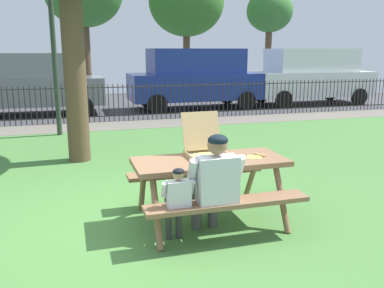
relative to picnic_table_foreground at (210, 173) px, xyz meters
The scene contains 15 objects.
ground 2.23m from the picnic_table_foreground, 118.86° to the left, with size 28.00×11.40×0.02m, color #4B803C.
cobblestone_walkway 6.98m from the picnic_table_foreground, 98.57° to the left, with size 28.00×1.40×0.01m, color slate.
street_asphalt 11.58m from the picnic_table_foreground, 95.14° to the left, with size 28.00×7.87×0.01m, color #424247.
picnic_table_foreground is the anchor object (origin of this frame).
pizza_box_open 0.31m from the picnic_table_foreground, 90.74° to the left, with size 0.50×0.59×0.51m.
pizza_slice_on_table 0.60m from the picnic_table_foreground, ahead, with size 0.25×0.23×0.02m.
adult_at_table 0.52m from the picnic_table_foreground, 102.98° to the right, with size 0.61×0.59×1.19m.
child_at_table 0.76m from the picnic_table_foreground, 135.06° to the right, with size 0.35×0.34×0.87m.
iron_fence_streetside 7.65m from the picnic_table_foreground, 97.79° to the left, with size 22.21×0.03×1.07m.
lamp_post_walkway 6.63m from the picnic_table_foreground, 107.47° to the left, with size 0.28×0.28×4.57m.
parked_car_left 9.94m from the picnic_table_foreground, 106.18° to the left, with size 4.42×1.95×1.94m.
parked_car_center 9.91m from the picnic_table_foreground, 74.50° to the left, with size 4.63×2.01×2.08m.
parked_car_right 11.96m from the picnic_table_foreground, 52.99° to the left, with size 4.60×1.95×2.08m.
far_tree_midright 18.26m from the picnic_table_foreground, 75.62° to the left, with size 3.91×3.91×6.24m.
far_tree_right 19.90m from the picnic_table_foreground, 61.97° to the left, with size 2.55×2.55×5.29m.
Camera 1 is at (-0.46, -4.64, 2.02)m, focal length 38.65 mm.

